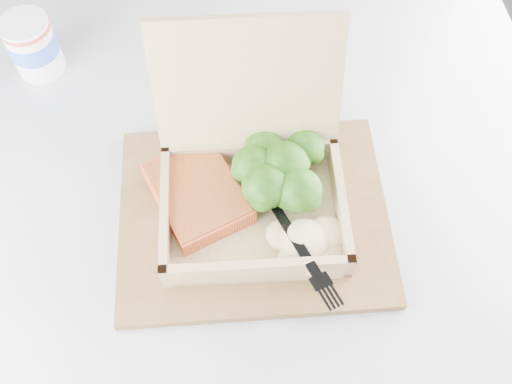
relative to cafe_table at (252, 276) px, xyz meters
name	(u,v)px	position (x,y,z in m)	size (l,w,h in m)	color
floor	(499,260)	(0.69, -0.05, -0.56)	(4.00, 4.00, 0.00)	gray
cafe_table	(252,276)	(0.00, 0.00, 0.00)	(1.11, 1.11, 0.75)	black
serving_tray	(254,215)	(0.00, 0.00, 0.20)	(0.33, 0.26, 0.01)	brown
takeout_container	(252,171)	(0.01, 0.03, 0.26)	(0.28, 0.29, 0.20)	tan
salmon_fillet	(198,194)	(-0.05, 0.04, 0.23)	(0.09, 0.12, 0.03)	#E9542D
broccoli_pile	(284,171)	(0.05, 0.02, 0.24)	(0.13, 0.13, 0.05)	#397B1B
mashed_potatoes	(304,241)	(0.03, -0.07, 0.23)	(0.09, 0.08, 0.03)	#CEB385
plastic_fork	(287,225)	(0.02, -0.05, 0.25)	(0.02, 0.15, 0.02)	black
paper_cup	(32,44)	(-0.16, 0.36, 0.24)	(0.07, 0.07, 0.09)	silver
receipt	(244,106)	(0.07, 0.16, 0.20)	(0.07, 0.13, 0.00)	white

